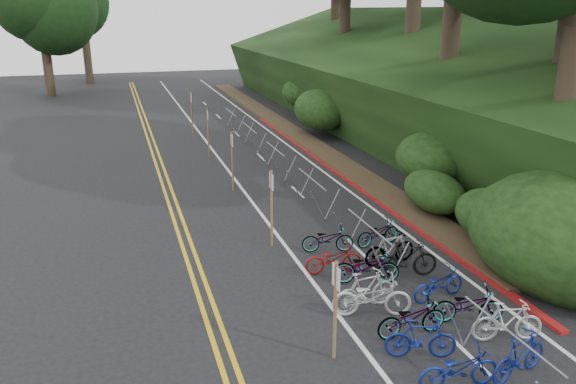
# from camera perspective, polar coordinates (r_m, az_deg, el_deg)

# --- Properties ---
(ground) EXTENTS (120.00, 120.00, 0.00)m
(ground) POSITION_cam_1_polar(r_m,az_deg,el_deg) (13.62, 1.69, -13.80)
(ground) COLOR black
(ground) RESTS_ON ground
(road_markings) EXTENTS (7.47, 80.00, 0.01)m
(road_markings) POSITION_cam_1_polar(r_m,az_deg,el_deg) (22.65, -5.03, -0.49)
(road_markings) COLOR gold
(road_markings) RESTS_ON ground
(red_curb) EXTENTS (0.25, 28.00, 0.10)m
(red_curb) POSITION_cam_1_polar(r_m,az_deg,el_deg) (25.82, 5.10, 1.94)
(red_curb) COLOR maroon
(red_curb) RESTS_ON ground
(embankment) EXTENTS (14.30, 48.14, 9.11)m
(embankment) POSITION_cam_1_polar(r_m,az_deg,el_deg) (34.64, 12.10, 10.00)
(embankment) COLOR black
(embankment) RESTS_ON ground
(bike_rack_front) EXTENTS (1.16, 2.98, 1.21)m
(bike_rack_front) POSITION_cam_1_polar(r_m,az_deg,el_deg) (12.23, 21.51, -14.40)
(bike_rack_front) COLOR gray
(bike_rack_front) RESTS_ON ground
(bike_racks_rest) EXTENTS (1.14, 23.00, 1.17)m
(bike_racks_rest) POSITION_cam_1_polar(r_m,az_deg,el_deg) (25.67, -1.30, 3.77)
(bike_racks_rest) COLOR gray
(bike_racks_rest) RESTS_ON ground
(signpost_near) EXTENTS (0.08, 0.40, 2.29)m
(signpost_near) POSITION_cam_1_polar(r_m,az_deg,el_deg) (12.02, 4.83, -11.25)
(signpost_near) COLOR brown
(signpost_near) RESTS_ON ground
(signposts_rest) EXTENTS (0.08, 18.40, 2.50)m
(signposts_rest) POSITION_cam_1_polar(r_m,az_deg,el_deg) (25.96, -7.04, 5.11)
(signposts_rest) COLOR brown
(signposts_rest) RESTS_ON ground
(bike_front) EXTENTS (1.18, 2.06, 1.02)m
(bike_front) POSITION_cam_1_polar(r_m,az_deg,el_deg) (14.08, 8.52, -10.46)
(bike_front) COLOR beige
(bike_front) RESTS_ON ground
(bike_valet) EXTENTS (3.25, 8.73, 1.09)m
(bike_valet) POSITION_cam_1_polar(r_m,az_deg,el_deg) (14.85, 11.90, -9.26)
(bike_valet) COLOR navy
(bike_valet) RESTS_ON ground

